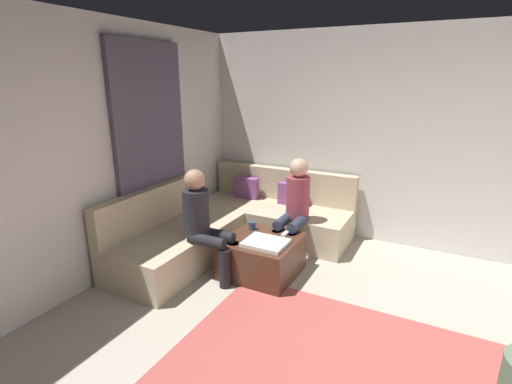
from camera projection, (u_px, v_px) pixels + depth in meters
name	position (u px, v px, depth m)	size (l,w,h in m)	color
wall_back	(426.00, 143.00, 4.59)	(6.00, 0.12, 2.70)	silver
wall_left	(41.00, 166.00, 3.39)	(0.12, 6.00, 2.70)	silver
curtain_panel	(152.00, 153.00, 4.48)	(0.06, 1.10, 2.50)	#595166
sectional_couch	(234.00, 225.00, 4.91)	(2.10, 2.55, 0.87)	#C6B593
ottoman	(262.00, 256.00, 4.21)	(0.76, 0.76, 0.42)	#4C2D1E
folded_blanket	(266.00, 243.00, 3.99)	(0.44, 0.36, 0.04)	white
coffee_mug	(252.00, 226.00, 4.38)	(0.08, 0.08, 0.10)	#334C72
game_remote	(285.00, 234.00, 4.25)	(0.05, 0.15, 0.02)	white
person_on_couch_back	(295.00, 205.00, 4.49)	(0.30, 0.60, 1.20)	#2D3347
person_on_couch_side	(204.00, 220.00, 4.01)	(0.60, 0.30, 1.20)	black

